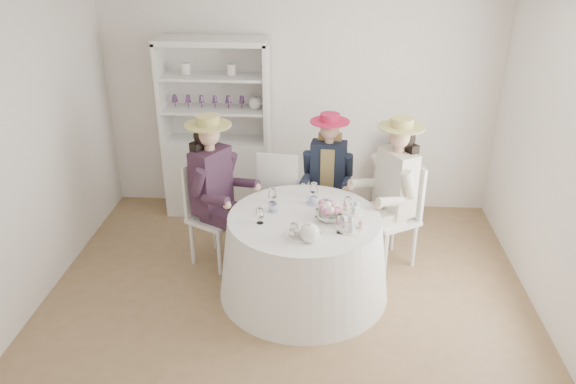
{
  "coord_description": "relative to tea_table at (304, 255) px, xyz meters",
  "views": [
    {
      "loc": [
        0.3,
        -4.27,
        3.14
      ],
      "look_at": [
        0.0,
        0.1,
        1.05
      ],
      "focal_mm": 35.0,
      "sensor_mm": 36.0,
      "label": 1
    }
  ],
  "objects": [
    {
      "name": "ground",
      "position": [
        -0.14,
        -0.14,
        -0.39
      ],
      "size": [
        4.5,
        4.5,
        0.0
      ],
      "primitive_type": "plane",
      "color": "olive",
      "rests_on": "ground"
    },
    {
      "name": "wall_back",
      "position": [
        -0.14,
        1.86,
        0.96
      ],
      "size": [
        4.5,
        0.0,
        4.5
      ],
      "primitive_type": "plane",
      "rotation": [
        1.57,
        0.0,
        0.0
      ],
      "color": "white",
      "rests_on": "ground"
    },
    {
      "name": "wall_front",
      "position": [
        -0.14,
        -2.14,
        0.96
      ],
      "size": [
        4.5,
        0.0,
        4.5
      ],
      "primitive_type": "plane",
      "rotation": [
        -1.57,
        0.0,
        0.0
      ],
      "color": "white",
      "rests_on": "ground"
    },
    {
      "name": "wall_left",
      "position": [
        -2.39,
        -0.14,
        0.96
      ],
      "size": [
        0.0,
        4.5,
        4.5
      ],
      "primitive_type": "plane",
      "rotation": [
        1.57,
        0.0,
        1.57
      ],
      "color": "white",
      "rests_on": "ground"
    },
    {
      "name": "wall_right",
      "position": [
        2.11,
        -0.14,
        0.96
      ],
      "size": [
        0.0,
        4.5,
        4.5
      ],
      "primitive_type": "plane",
      "rotation": [
        1.57,
        0.0,
        -1.57
      ],
      "color": "white",
      "rests_on": "ground"
    },
    {
      "name": "tea_table",
      "position": [
        0.0,
        0.0,
        0.0
      ],
      "size": [
        1.57,
        1.57,
        0.79
      ],
      "rotation": [
        0.0,
        0.0,
        0.36
      ],
      "color": "white",
      "rests_on": "ground"
    },
    {
      "name": "hutch",
      "position": [
        -1.08,
        1.63,
        0.34
      ],
      "size": [
        1.31,
        0.7,
        2.05
      ],
      "rotation": [
        0.0,
        0.0,
        0.22
      ],
      "color": "silver",
      "rests_on": "ground"
    },
    {
      "name": "side_table",
      "position": [
        1.03,
        1.61,
        -0.05
      ],
      "size": [
        0.56,
        0.56,
        0.68
      ],
      "primitive_type": "cube",
      "rotation": [
        0.0,
        0.0,
        0.32
      ],
      "color": "silver",
      "rests_on": "ground"
    },
    {
      "name": "hatbox",
      "position": [
        1.03,
        1.61,
        0.44
      ],
      "size": [
        0.33,
        0.33,
        0.29
      ],
      "primitive_type": "cylinder",
      "rotation": [
        0.0,
        0.0,
        0.14
      ],
      "color": "black",
      "rests_on": "side_table"
    },
    {
      "name": "guest_left",
      "position": [
        -0.9,
        0.46,
        0.48
      ],
      "size": [
        0.66,
        0.61,
        1.56
      ],
      "rotation": [
        0.0,
        0.0,
        1.06
      ],
      "color": "silver",
      "rests_on": "ground"
    },
    {
      "name": "guest_mid",
      "position": [
        0.2,
        1.0,
        0.42
      ],
      "size": [
        0.53,
        0.55,
        1.43
      ],
      "rotation": [
        0.0,
        0.0,
        -0.11
      ],
      "color": "silver",
      "rests_on": "ground"
    },
    {
      "name": "guest_right",
      "position": [
        0.84,
        0.56,
        0.48
      ],
      "size": [
        0.66,
        0.61,
        1.54
      ],
      "rotation": [
        0.0,
        0.0,
        -1.02
      ],
      "color": "silver",
      "rests_on": "ground"
    },
    {
      "name": "spare_chair",
      "position": [
        -0.29,
        0.88,
        0.19
      ],
      "size": [
        0.5,
        0.5,
        1.08
      ],
      "rotation": [
        0.0,
        0.0,
        3.0
      ],
      "color": "silver",
      "rests_on": "ground"
    },
    {
      "name": "teacup_a",
      "position": [
        -0.29,
        0.08,
        0.43
      ],
      "size": [
        0.09,
        0.09,
        0.07
      ],
      "primitive_type": "imported",
      "rotation": [
        0.0,
        0.0,
        0.09
      ],
      "color": "white",
      "rests_on": "tea_table"
    },
    {
      "name": "teacup_b",
      "position": [
        0.06,
        0.26,
        0.43
      ],
      "size": [
        0.09,
        0.09,
        0.07
      ],
      "primitive_type": "imported",
      "rotation": [
        0.0,
        0.0,
        0.33
      ],
      "color": "white",
      "rests_on": "tea_table"
    },
    {
      "name": "teacup_c",
      "position": [
        0.18,
        0.19,
        0.43
      ],
      "size": [
        0.1,
        0.1,
        0.07
      ],
      "primitive_type": "imported",
      "rotation": [
        0.0,
        0.0,
        -0.17
      ],
      "color": "white",
      "rests_on": "tea_table"
    },
    {
      "name": "flower_bowl",
      "position": [
        0.23,
        -0.04,
        0.43
      ],
      "size": [
        0.24,
        0.24,
        0.06
      ],
      "primitive_type": "imported",
      "rotation": [
        0.0,
        0.0,
        0.01
      ],
      "color": "white",
      "rests_on": "tea_table"
    },
    {
      "name": "flower_arrangement",
      "position": [
        0.21,
        -0.01,
        0.48
      ],
      "size": [
        0.18,
        0.18,
        0.07
      ],
      "rotation": [
        0.0,
        0.0,
        -0.07
      ],
      "color": "#CA658B",
      "rests_on": "tea_table"
    },
    {
      "name": "table_teapot",
      "position": [
        0.06,
        -0.41,
        0.47
      ],
      "size": [
        0.23,
        0.17,
        0.17
      ],
      "rotation": [
        0.0,
        0.0,
        -0.01
      ],
      "color": "white",
      "rests_on": "tea_table"
    },
    {
      "name": "sandwich_plate",
      "position": [
        -0.03,
        -0.33,
        0.41
      ],
      "size": [
        0.26,
        0.26,
        0.06
      ],
      "rotation": [
        0.0,
        0.0,
        -0.11
      ],
      "color": "white",
      "rests_on": "tea_table"
    },
    {
      "name": "cupcake_stand",
      "position": [
        0.41,
        -0.19,
        0.48
      ],
      "size": [
        0.25,
        0.25,
        0.24
      ],
      "rotation": [
        0.0,
        0.0,
        0.3
      ],
      "color": "white",
      "rests_on": "tea_table"
    },
    {
      "name": "stemware_set",
      "position": [
        -0.0,
        -0.0,
        0.47
      ],
      "size": [
        0.84,
        0.88,
        0.15
      ],
      "color": "white",
      "rests_on": "tea_table"
    }
  ]
}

